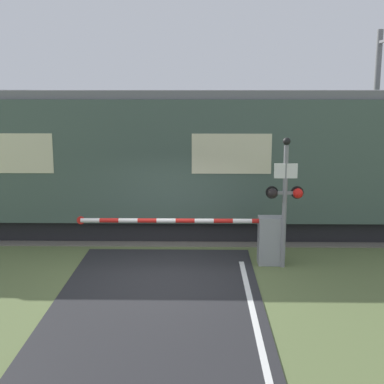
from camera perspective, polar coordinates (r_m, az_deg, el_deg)
ground_plane at (r=12.56m, az=-3.07°, el=-8.93°), size 80.00×80.00×0.00m
track_bed at (r=16.25m, az=-2.12°, el=-4.14°), size 36.00×3.20×0.13m
train at (r=15.82m, az=3.94°, el=3.31°), size 21.44×2.74×4.22m
crossing_barrier at (r=13.27m, az=6.82°, el=-4.82°), size 5.07×0.44×1.19m
signal_post at (r=12.86m, az=9.88°, el=-0.26°), size 0.90×0.26×3.15m
catenary_pole at (r=18.74m, az=18.93°, el=7.18°), size 0.20×1.90×6.12m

